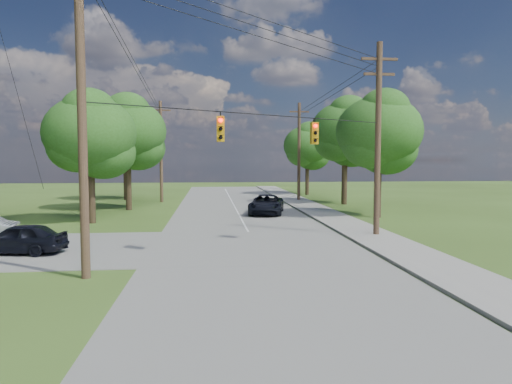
{
  "coord_description": "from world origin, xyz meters",
  "views": [
    {
      "loc": [
        -0.2,
        -16.07,
        4.18
      ],
      "look_at": [
        1.94,
        5.0,
        2.7
      ],
      "focal_mm": 32.0,
      "sensor_mm": 36.0,
      "label": 1
    }
  ],
  "objects": [
    {
      "name": "tree_e_mid",
      "position": [
        12.5,
        26.0,
        6.91
      ],
      "size": [
        6.6,
        6.6,
        9.64
      ],
      "color": "#453422",
      "rests_on": "ground"
    },
    {
      "name": "tree_e_far",
      "position": [
        11.5,
        38.0,
        5.92
      ],
      "size": [
        5.8,
        5.8,
        8.32
      ],
      "color": "#453422",
      "rests_on": "ground"
    },
    {
      "name": "tree_w_far",
      "position": [
        -9.0,
        33.0,
        6.25
      ],
      "size": [
        6.0,
        6.0,
        8.73
      ],
      "color": "#453422",
      "rests_on": "ground"
    },
    {
      "name": "ground",
      "position": [
        0.0,
        0.0,
        0.0
      ],
      "size": [
        140.0,
        140.0,
        0.0
      ],
      "primitive_type": "plane",
      "color": "#35501A",
      "rests_on": "ground"
    },
    {
      "name": "pole_ne",
      "position": [
        8.9,
        8.0,
        5.47
      ],
      "size": [
        2.0,
        0.32,
        10.5
      ],
      "color": "brown",
      "rests_on": "ground"
    },
    {
      "name": "car_cross_dark",
      "position": [
        -8.63,
        4.92,
        0.71
      ],
      "size": [
        4.17,
        2.11,
        1.36
      ],
      "primitive_type": "imported",
      "rotation": [
        0.0,
        0.0,
        -1.7
      ],
      "color": "black",
      "rests_on": "cross_road"
    },
    {
      "name": "tree_w_mid",
      "position": [
        -7.0,
        23.0,
        6.58
      ],
      "size": [
        6.4,
        6.4,
        9.22
      ],
      "color": "#453422",
      "rests_on": "ground"
    },
    {
      "name": "sidewalk_east",
      "position": [
        8.7,
        5.0,
        0.06
      ],
      "size": [
        2.6,
        100.0,
        0.12
      ],
      "primitive_type": "cube",
      "color": "gray",
      "rests_on": "ground"
    },
    {
      "name": "pole_north_e",
      "position": [
        8.9,
        30.0,
        5.13
      ],
      "size": [
        2.0,
        0.32,
        10.0
      ],
      "color": "brown",
      "rests_on": "ground"
    },
    {
      "name": "car_main_north",
      "position": [
        4.15,
        18.72,
        0.77
      ],
      "size": [
        3.48,
        5.71,
        1.48
      ],
      "primitive_type": "imported",
      "rotation": [
        0.0,
        0.0,
        -0.2
      ],
      "color": "black",
      "rests_on": "main_road"
    },
    {
      "name": "pole_sw",
      "position": [
        -4.6,
        0.4,
        6.23
      ],
      "size": [
        2.0,
        0.32,
        12.0
      ],
      "color": "brown",
      "rests_on": "ground"
    },
    {
      "name": "traffic_signals",
      "position": [
        2.55,
        4.43,
        5.5
      ],
      "size": [
        4.91,
        3.27,
        1.05
      ],
      "color": "#C58E0B",
      "rests_on": "ground"
    },
    {
      "name": "power_lines",
      "position": [
        1.5,
        11.54,
        9.15
      ],
      "size": [
        13.93,
        29.62,
        4.93
      ],
      "color": "black",
      "rests_on": "ground"
    },
    {
      "name": "pole_north_w",
      "position": [
        -5.0,
        30.0,
        5.13
      ],
      "size": [
        2.0,
        0.32,
        10.0
      ],
      "color": "brown",
      "rests_on": "ground"
    },
    {
      "name": "main_road",
      "position": [
        2.0,
        5.0,
        0.01
      ],
      "size": [
        10.0,
        100.0,
        0.03
      ],
      "primitive_type": "cube",
      "color": "gray",
      "rests_on": "ground"
    },
    {
      "name": "tree_e_near",
      "position": [
        12.0,
        16.0,
        6.25
      ],
      "size": [
        6.2,
        6.2,
        8.81
      ],
      "color": "#453422",
      "rests_on": "ground"
    },
    {
      "name": "tree_w_near",
      "position": [
        -8.0,
        15.0,
        5.92
      ],
      "size": [
        6.0,
        6.0,
        8.4
      ],
      "color": "#453422",
      "rests_on": "ground"
    }
  ]
}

